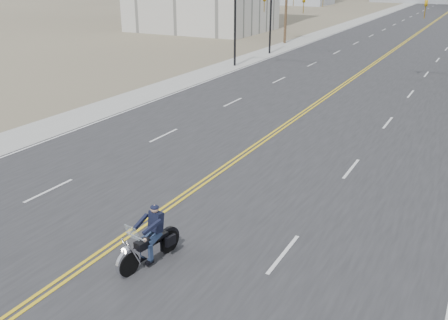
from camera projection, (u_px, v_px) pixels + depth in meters
name	position (u px, v px, depth m)	size (l,w,h in m)	color
ground_plane	(69.00, 276.00, 14.34)	(400.00, 400.00, 0.00)	#776D56
road	(422.00, 30.00, 71.93)	(20.00, 200.00, 0.01)	#303033
sidewalk_left	(344.00, 26.00, 77.01)	(3.00, 200.00, 0.01)	#A5A5A0
traffic_mast_left	(256.00, 10.00, 42.86)	(7.10, 0.26, 7.00)	black
traffic_mast_far	(287.00, 5.00, 49.61)	(6.10, 0.26, 7.00)	black
motorcyclist	(148.00, 236.00, 14.67)	(0.99, 2.32, 1.81)	black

